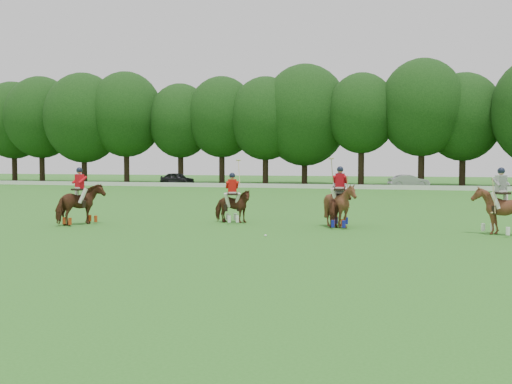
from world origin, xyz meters
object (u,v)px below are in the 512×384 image
(polo_red_a, at_px, (80,204))
(polo_red_b, at_px, (232,205))
(car_mid, at_px, (409,181))
(car_left, at_px, (177,179))
(polo_red_c, at_px, (340,205))
(polo_stripe_b, at_px, (500,210))
(polo_stripe_a, at_px, (339,207))
(polo_ball, at_px, (265,236))

(polo_red_a, distance_m, polo_red_b, 6.42)
(car_mid, bearing_deg, polo_red_b, 152.39)
(car_left, height_order, polo_red_b, polo_red_b)
(polo_red_c, bearing_deg, car_left, 122.79)
(polo_red_c, bearing_deg, polo_red_b, 174.48)
(polo_red_a, relative_size, polo_stripe_b, 0.99)
(polo_red_a, bearing_deg, car_mid, 73.13)
(polo_stripe_a, relative_size, polo_ball, 30.87)
(car_mid, height_order, polo_red_b, polo_red_b)
(polo_red_b, relative_size, polo_stripe_a, 0.98)
(polo_red_b, bearing_deg, polo_red_c, -5.52)
(car_mid, distance_m, polo_stripe_b, 38.94)
(polo_stripe_b, relative_size, polo_ball, 27.13)
(car_mid, distance_m, polo_red_c, 38.10)
(car_left, height_order, polo_stripe_b, polo_stripe_b)
(car_left, height_order, polo_stripe_a, polo_stripe_a)
(polo_red_a, height_order, polo_ball, polo_red_a)
(polo_red_b, distance_m, polo_red_c, 4.76)
(polo_stripe_a, xyz_separation_m, polo_stripe_b, (5.98, -1.03, 0.09))
(polo_red_a, xyz_separation_m, polo_red_c, (10.62, 2.12, 0.02))
(car_left, distance_m, polo_red_c, 45.28)
(car_left, relative_size, polo_red_c, 1.72)
(polo_red_a, xyz_separation_m, polo_stripe_b, (16.52, 1.49, 0.01))
(car_mid, distance_m, polo_red_b, 38.13)
(car_left, relative_size, polo_stripe_a, 1.52)
(polo_stripe_b, bearing_deg, polo_stripe_a, 170.26)
(polo_red_c, distance_m, polo_stripe_b, 5.94)
(car_left, distance_m, polo_red_a, 42.53)
(car_mid, height_order, polo_red_a, polo_red_a)
(polo_red_b, xyz_separation_m, polo_stripe_a, (4.66, -0.06, 0.04))
(car_left, xyz_separation_m, polo_red_a, (13.91, -40.19, 0.16))
(polo_red_b, xyz_separation_m, polo_stripe_b, (10.64, -1.09, 0.13))
(polo_stripe_a, bearing_deg, polo_red_a, -166.56)
(polo_stripe_b, height_order, polo_ball, polo_stripe_b)
(polo_stripe_a, bearing_deg, polo_ball, -117.06)
(polo_stripe_b, bearing_deg, polo_red_b, 174.18)
(polo_stripe_a, distance_m, polo_ball, 4.52)
(polo_red_b, bearing_deg, polo_stripe_a, -0.72)
(polo_red_b, bearing_deg, car_mid, 80.48)
(polo_red_c, height_order, polo_stripe_a, polo_stripe_a)
(car_mid, relative_size, polo_red_c, 1.65)
(polo_stripe_b, xyz_separation_m, polo_ball, (-8.01, -2.94, -0.85))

